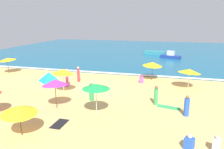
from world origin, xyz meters
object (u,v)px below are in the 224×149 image
Objects in this scene: beach_umbrella_0 at (96,86)px; beach_umbrella_5 at (7,59)px; small_boat_1 at (171,56)px; beach_tent at (49,77)px; beach_umbrella_2 at (63,71)px; beachgoer_3 at (217,144)px; beach_umbrella_6 at (152,64)px; beach_umbrella_7 at (189,71)px; beach_umbrella_9 at (55,82)px; small_boat_0 at (155,53)px; beach_umbrella_4 at (19,110)px; beachgoer_4 at (91,91)px; beachgoer_5 at (156,96)px; beachgoer_0 at (187,107)px; beachgoer_2 at (189,143)px; beachgoer_7 at (141,79)px; beachgoer_1 at (67,78)px; beachgoer_6 at (78,74)px.

beach_umbrella_0 reaches higher than beach_umbrella_5.
beach_tent is at bearing -125.96° from small_boat_1.
beachgoer_3 is at bearing -28.53° from beach_umbrella_2.
beach_umbrella_6 is 0.97× the size of beach_umbrella_7.
small_boat_0 is at bearing 78.70° from beach_umbrella_9.
beach_umbrella_5 is at bearing 132.03° from beach_umbrella_4.
beachgoer_5 is at bearing 4.02° from beachgoer_4.
beach_umbrella_5 is 1.07× the size of beach_umbrella_9.
beach_umbrella_5 is 26.01m from small_boat_1.
beachgoer_0 is (3.15, -9.02, -1.16)m from beach_umbrella_6.
beachgoer_7 is at bearing 108.86° from beachgoer_2.
beachgoer_1 is 2.04× the size of beachgoer_3.
small_boat_0 is at bearing 80.23° from beach_umbrella_4.
small_boat_1 is (13.23, 18.23, 0.00)m from beach_tent.
beachgoer_5 is (7.44, 6.91, -0.85)m from beach_umbrella_4.
beach_umbrella_4 reaches higher than beachgoer_0.
beach_umbrella_6 is 8.39m from beachgoer_6.
beach_umbrella_9 is at bearing -143.14° from beach_umbrella_7.
beach_umbrella_6 reaches higher than beachgoer_1.
beach_umbrella_2 reaches higher than beach_umbrella_6.
beachgoer_4 is 1.87× the size of beachgoer_7.
beach_umbrella_0 is 17.62m from beach_umbrella_5.
beach_umbrella_0 is 5.23m from beachgoer_5.
small_boat_0 is at bearing 71.93° from beachgoer_6.
small_boat_1 is at bearing 78.35° from beach_umbrella_0.
beachgoer_2 is at bearing -82.99° from small_boat_0.
small_boat_1 is at bearing 82.03° from beach_umbrella_6.
beach_umbrella_5 is at bearing 153.65° from beach_umbrella_2.
beach_umbrella_7 is 1.80× the size of beachgoer_4.
beach_umbrella_6 is (7.72, 6.58, -0.18)m from beach_umbrella_2.
beachgoer_3 is 28.09m from small_boat_1.
small_boat_1 is (8.67, 24.89, -1.56)m from beach_umbrella_9.
beach_tent is at bearing 145.16° from beachgoer_2.
beach_umbrella_5 reaches higher than small_boat_0.
beach_umbrella_7 is 2.03× the size of beachgoer_0.
beachgoer_2 is at bearing -36.77° from beachgoer_1.
beach_umbrella_9 is (-10.38, -7.78, 0.27)m from beach_umbrella_7.
beachgoer_1 reaches higher than beach_tent.
beach_tent is at bearing -169.68° from beachgoer_6.
beach_umbrella_2 is 1.65× the size of beachgoer_4.
beachgoer_0 is 12.07m from beachgoer_1.
beach_umbrella_0 is 9.09m from beachgoer_6.
beachgoer_4 is at bearing -97.77° from small_boat_0.
beachgoer_4 is (-4.48, -7.81, -1.06)m from beach_umbrella_6.
beach_umbrella_9 reaches higher than beach_tent.
beach_umbrella_6 reaches higher than beach_umbrella_5.
beach_umbrella_5 is at bearing 164.02° from beach_tent.
beachgoer_2 is 0.92× the size of beachgoer_7.
beachgoer_0 is at bearing -95.35° from beach_umbrella_7.
beachgoer_7 is at bearing -0.23° from beach_umbrella_5.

